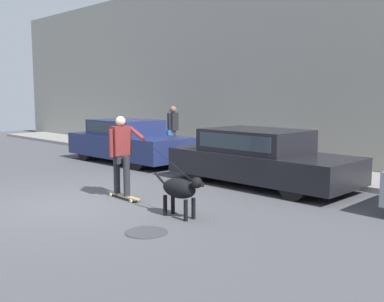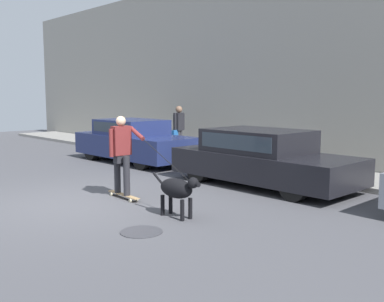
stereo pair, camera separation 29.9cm
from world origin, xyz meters
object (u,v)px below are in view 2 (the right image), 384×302
at_px(skateboarder, 122,152).
at_px(pedestrian_with_bag, 179,128).
at_px(dog, 177,189).
at_px(parked_car_0, 134,142).
at_px(parked_car_1, 262,159).

xyz_separation_m(skateboarder, pedestrian_with_bag, (-3.60, 4.66, 0.05)).
bearing_deg(dog, pedestrian_with_bag, 136.91).
bearing_deg(parked_car_0, parked_car_1, -0.51).
bearing_deg(dog, parked_car_1, 101.08).
xyz_separation_m(parked_car_0, dog, (5.68, -3.19, -0.15)).
bearing_deg(dog, parked_car_0, 149.14).
bearing_deg(pedestrian_with_bag, parked_car_0, 63.27).
bearing_deg(dog, skateboarder, 174.37).
height_order(parked_car_0, skateboarder, skateboarder).
distance_m(parked_car_0, parked_car_1, 4.96).
height_order(parked_car_1, dog, parked_car_1).
bearing_deg(skateboarder, pedestrian_with_bag, 130.85).
bearing_deg(skateboarder, parked_car_1, 73.40).
bearing_deg(pedestrian_with_bag, skateboarder, 110.36).
height_order(parked_car_0, parked_car_1, parked_car_0).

